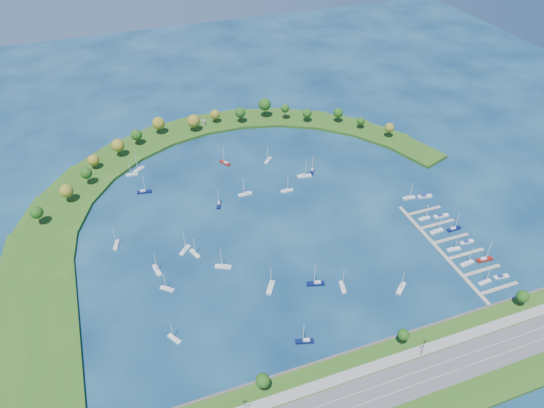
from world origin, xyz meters
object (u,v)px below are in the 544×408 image
object	(u,v)px
moored_boat_1	(316,283)
dock_system	(452,248)
docked_boat_5	(467,242)
moored_boat_4	(245,194)
harbor_tower	(204,123)
moored_boat_7	(304,176)
docked_boat_3	(485,259)
docked_boat_9	(441,216)
moored_boat_5	(167,288)
docked_boat_6	(437,231)
moored_boat_19	(116,244)
moored_boat_11	(268,160)
moored_boat_17	(139,169)
moored_boat_20	(312,170)
docked_boat_7	(454,228)
moored_boat_16	(305,341)
moored_boat_18	(401,288)
moored_boat_21	(271,287)
docked_boat_1	(501,277)
docked_boat_2	(467,263)
moored_boat_0	(219,204)
moored_boat_9	(195,253)
moored_boat_8	(132,174)
moored_boat_13	(144,191)
docked_boat_4	(454,249)
docked_boat_10	(409,197)
moored_boat_14	(223,266)
docked_boat_0	(485,282)
moored_boat_6	(343,287)
docked_boat_8	(424,218)
moored_boat_3	(185,250)
moored_boat_12	(287,190)

from	to	relation	value
moored_boat_1	dock_system	bearing A→B (deg)	-164.12
docked_boat_5	moored_boat_4	bearing A→B (deg)	143.71
harbor_tower	moored_boat_7	world-z (taller)	moored_boat_7
docked_boat_3	docked_boat_9	bearing A→B (deg)	94.68
moored_boat_5	moored_boat_4	bearing A→B (deg)	-94.03
moored_boat_1	docked_boat_6	xyz separation A→B (m)	(80.71, 12.99, -0.03)
moored_boat_7	moored_boat_19	xyz separation A→B (m)	(-122.83, -25.52, -0.06)
moored_boat_4	moored_boat_11	distance (m)	40.99
moored_boat_17	moored_boat_20	world-z (taller)	moored_boat_20
docked_boat_7	moored_boat_16	bearing A→B (deg)	-162.88
moored_boat_1	moored_boat_18	world-z (taller)	moored_boat_1
moored_boat_5	moored_boat_18	size ratio (longest dim) A/B	0.84
moored_boat_4	moored_boat_21	distance (m)	79.60
moored_boat_18	docked_boat_1	bearing A→B (deg)	127.75
moored_boat_16	docked_boat_2	bearing A→B (deg)	-155.16
docked_boat_6	docked_boat_9	distance (m)	14.99
moored_boat_0	docked_boat_1	bearing A→B (deg)	68.13
moored_boat_4	moored_boat_5	distance (m)	86.49
moored_boat_9	moored_boat_18	size ratio (longest dim) A/B	0.89
moored_boat_5	moored_boat_9	world-z (taller)	moored_boat_9
moored_boat_9	moored_boat_18	world-z (taller)	moored_boat_18
moored_boat_8	docked_boat_1	distance (m)	228.70
moored_boat_13	moored_boat_19	world-z (taller)	moored_boat_13
moored_boat_21	docked_boat_6	bearing A→B (deg)	-53.29
moored_boat_19	docked_boat_4	size ratio (longest dim) A/B	1.02
moored_boat_17	docked_boat_10	distance (m)	175.76
docked_boat_1	docked_boat_10	xyz separation A→B (m)	(-8.06, 73.97, 0.30)
moored_boat_14	docked_boat_0	xyz separation A→B (m)	(121.31, -56.07, -0.06)
moored_boat_1	moored_boat_4	xyz separation A→B (m)	(-10.50, 84.00, -0.03)
docked_boat_4	docked_boat_9	xyz separation A→B (m)	(10.44, 26.42, -0.21)
moored_boat_16	docked_boat_6	size ratio (longest dim) A/B	0.99
harbor_tower	moored_boat_9	distance (m)	138.39
docked_boat_3	docked_boat_4	distance (m)	16.25
moored_boat_5	docked_boat_5	world-z (taller)	moored_boat_5
moored_boat_7	docked_boat_3	bearing A→B (deg)	-49.52
moored_boat_19	moored_boat_21	world-z (taller)	moored_boat_21
moored_boat_1	docked_boat_4	bearing A→B (deg)	-165.11
moored_boat_6	docked_boat_9	bearing A→B (deg)	-55.53
moored_boat_0	moored_boat_17	bearing A→B (deg)	-123.71
docked_boat_4	docked_boat_8	size ratio (longest dim) A/B	1.08
moored_boat_7	docked_boat_9	size ratio (longest dim) A/B	1.47
moored_boat_17	docked_boat_1	xyz separation A→B (m)	(159.86, -162.56, -0.32)
moored_boat_21	harbor_tower	bearing A→B (deg)	29.57
moored_boat_6	moored_boat_9	xyz separation A→B (m)	(-63.92, 49.35, -0.00)
docked_boat_5	moored_boat_5	bearing A→B (deg)	175.45
moored_boat_3	moored_boat_17	bearing A→B (deg)	51.49
moored_boat_19	moored_boat_12	bearing A→B (deg)	-65.96
docked_boat_3	docked_boat_10	size ratio (longest dim) A/B	1.14
docked_boat_10	moored_boat_6	bearing A→B (deg)	-137.20
moored_boat_6	moored_boat_12	size ratio (longest dim) A/B	1.00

